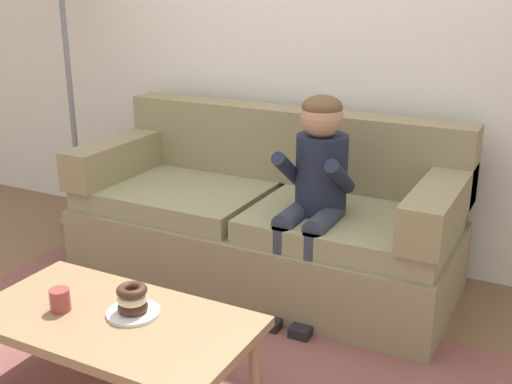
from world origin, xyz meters
TOP-DOWN VIEW (x-y plane):
  - ground at (0.00, 0.00)m, footprint 10.00×10.00m
  - wall_back at (0.00, 1.40)m, footprint 8.00×0.10m
  - area_rug at (0.00, -0.25)m, footprint 2.87×1.70m
  - couch at (-0.10, 0.85)m, footprint 2.10×0.90m
  - coffee_table at (-0.11, -0.46)m, footprint 1.11×0.59m
  - person_child at (0.27, 0.64)m, footprint 0.34×0.58m
  - plate at (-0.05, -0.40)m, footprint 0.21×0.21m
  - donut at (-0.05, -0.40)m, footprint 0.12×0.12m
  - donut_second at (-0.05, -0.40)m, footprint 0.15×0.15m
  - donut_third at (-0.05, -0.40)m, footprint 0.16×0.16m
  - mug at (-0.33, -0.51)m, footprint 0.08×0.08m
  - toy_controller at (-0.69, 0.07)m, footprint 0.23×0.09m

SIDE VIEW (x-z plane):
  - ground at x=0.00m, z-range 0.00..0.00m
  - area_rug at x=0.00m, z-range 0.00..0.01m
  - toy_controller at x=-0.69m, z-range 0.00..0.05m
  - couch at x=-0.10m, z-range -0.12..0.80m
  - coffee_table at x=-0.11m, z-range 0.16..0.54m
  - plate at x=-0.05m, z-range 0.39..0.40m
  - donut at x=-0.05m, z-range 0.40..0.44m
  - mug at x=-0.33m, z-range 0.39..0.48m
  - donut_second at x=-0.05m, z-range 0.44..0.47m
  - donut_third at x=-0.05m, z-range 0.47..0.51m
  - person_child at x=0.27m, z-range 0.12..1.22m
  - wall_back at x=0.00m, z-range 0.00..2.80m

